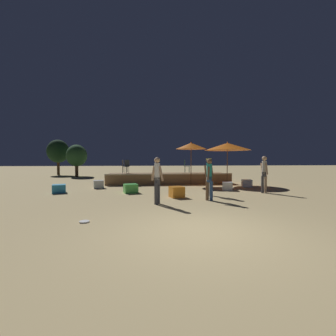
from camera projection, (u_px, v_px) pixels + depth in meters
ground_plane at (203, 232)px, 5.12m from camera, size 120.00×120.00×0.00m
wooden_deck at (168, 178)px, 16.09m from camera, size 8.46×2.66×0.75m
patio_umbrella_0 at (191, 146)px, 14.62m from camera, size 2.01×2.01×2.84m
patio_umbrella_1 at (227, 147)px, 14.76m from camera, size 2.98×2.98×2.85m
cube_seat_0 at (59, 189)px, 11.23m from camera, size 0.77×0.77×0.41m
cube_seat_1 at (131, 188)px, 11.23m from camera, size 0.78×0.78×0.44m
cube_seat_2 at (177, 192)px, 9.86m from camera, size 0.68×0.68×0.48m
cube_seat_3 at (227, 186)px, 12.18m from camera, size 0.67×0.67×0.45m
cube_seat_4 at (98, 184)px, 13.10m from camera, size 0.68×0.68×0.45m
cube_seat_5 at (247, 183)px, 13.70m from camera, size 0.71×0.71×0.43m
person_0 at (264, 172)px, 11.19m from camera, size 0.31×0.57×1.84m
person_1 at (209, 178)px, 9.08m from camera, size 0.33×0.48×1.69m
person_2 at (157, 179)px, 8.34m from camera, size 0.48×0.35×1.74m
person_3 at (209, 174)px, 10.40m from camera, size 0.48×0.29×1.72m
bistro_chair_0 at (186, 165)px, 16.05m from camera, size 0.43×0.42×0.90m
bistro_chair_1 at (124, 165)px, 16.43m from camera, size 0.40×0.40×0.90m
bistro_chair_2 at (126, 165)px, 15.05m from camera, size 0.46×0.46×0.90m
frisbee_disc at (84, 222)px, 5.90m from camera, size 0.26×0.26×0.03m
background_tree_0 at (76, 156)px, 21.88m from camera, size 1.87×1.87×3.09m
background_tree_1 at (77, 156)px, 23.03m from camera, size 2.04×2.04×3.23m
background_tree_2 at (58, 151)px, 24.51m from camera, size 2.28×2.28×3.86m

